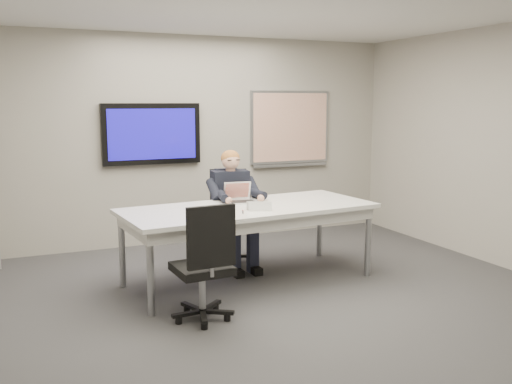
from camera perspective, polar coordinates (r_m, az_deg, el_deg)
name	(u,v)px	position (r m, az deg, el deg)	size (l,w,h in m)	color
floor	(284,313)	(5.38, 2.85, -11.96)	(6.00, 6.00, 0.02)	#333335
wall_back	(187,140)	(7.83, -6.88, 5.16)	(6.00, 0.02, 2.80)	#A4A194
conference_table	(249,215)	(6.07, -0.74, -2.31)	(2.76, 1.35, 0.82)	white
tv_display	(152,134)	(7.65, -10.39, 5.73)	(1.30, 0.09, 0.80)	black
whiteboard	(290,129)	(8.38, 3.43, 6.35)	(1.25, 0.08, 1.10)	#919399
office_chair_far	(229,234)	(6.89, -2.70, -4.19)	(0.67, 0.67, 1.11)	black
office_chair_near	(204,285)	(5.09, -5.21, -9.23)	(0.54, 0.54, 1.07)	black
seated_person	(236,221)	(6.61, -2.04, -2.95)	(0.44, 0.76, 1.37)	#202336
laptop	(240,197)	(6.30, -1.63, -0.51)	(0.33, 0.32, 0.22)	silver
name_tent	(259,206)	(5.81, 0.31, -1.40)	(0.24, 0.07, 0.09)	white
pen	(243,212)	(5.72, -1.32, -1.98)	(0.01, 0.01, 0.15)	black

